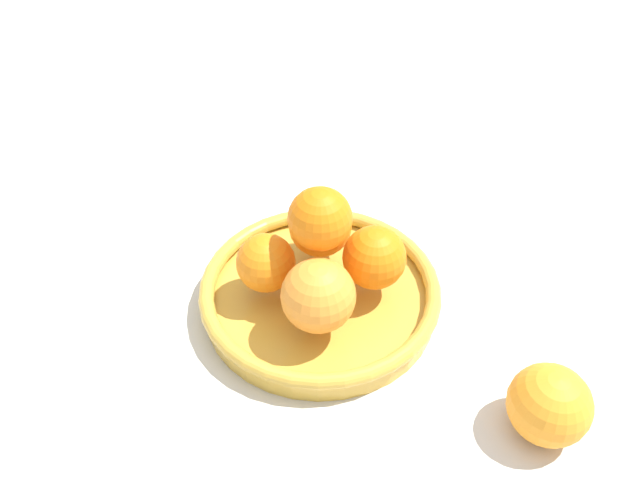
# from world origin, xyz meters

# --- Properties ---
(ground_plane) EXTENTS (4.00, 4.00, 0.00)m
(ground_plane) POSITION_xyz_m (0.00, 0.00, 0.00)
(ground_plane) COLOR beige
(fruit_bowl) EXTENTS (0.29, 0.29, 0.04)m
(fruit_bowl) POSITION_xyz_m (0.00, 0.00, 0.02)
(fruit_bowl) COLOR gold
(fruit_bowl) RESTS_ON ground_plane
(orange_pile) EXTENTS (0.20, 0.20, 0.14)m
(orange_pile) POSITION_xyz_m (-0.00, -0.00, 0.09)
(orange_pile) COLOR orange
(orange_pile) RESTS_ON fruit_bowl
(stray_orange) EXTENTS (0.08, 0.08, 0.08)m
(stray_orange) POSITION_xyz_m (-0.12, -0.26, 0.04)
(stray_orange) COLOR orange
(stray_orange) RESTS_ON ground_plane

